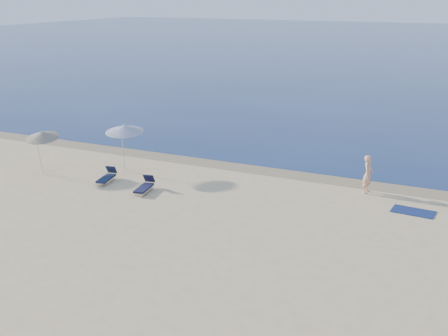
# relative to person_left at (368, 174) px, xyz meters

# --- Properties ---
(sea) EXTENTS (240.00, 160.00, 0.01)m
(sea) POSITION_rel_person_left_xyz_m (-2.66, 81.78, -0.90)
(sea) COLOR #0C1E4C
(sea) RESTS_ON ground
(wet_sand_strip) EXTENTS (240.00, 1.60, 0.00)m
(wet_sand_strip) POSITION_rel_person_left_xyz_m (-2.66, 1.18, -0.90)
(wet_sand_strip) COLOR #847254
(wet_sand_strip) RESTS_ON ground
(person_left) EXTENTS (0.48, 0.69, 1.81)m
(person_left) POSITION_rel_person_left_xyz_m (0.00, 0.00, 0.00)
(person_left) COLOR tan
(person_left) RESTS_ON ground
(beach_towel) EXTENTS (1.85, 1.13, 0.03)m
(beach_towel) POSITION_rel_person_left_xyz_m (2.31, -1.63, -0.89)
(beach_towel) COLOR #0E1C4A
(beach_towel) RESTS_ON ground
(umbrella_near) EXTENTS (2.54, 2.55, 2.61)m
(umbrella_near) POSITION_rel_person_left_xyz_m (-12.21, -1.90, 1.38)
(umbrella_near) COLOR silver
(umbrella_near) RESTS_ON ground
(umbrella_far) EXTENTS (2.09, 2.11, 2.36)m
(umbrella_far) POSITION_rel_person_left_xyz_m (-15.91, -3.93, 1.10)
(umbrella_far) COLOR silver
(umbrella_far) RESTS_ON ground
(lounger_left) EXTENTS (0.79, 1.59, 0.67)m
(lounger_left) POSITION_rel_person_left_xyz_m (-12.07, -3.82, -0.66)
(lounger_left) COLOR #161E3C
(lounger_left) RESTS_ON ground
(lounger_right) EXTENTS (0.77, 1.61, 0.68)m
(lounger_right) POSITION_rel_person_left_xyz_m (-9.59, -4.25, -0.66)
(lounger_right) COLOR #131535
(lounger_right) RESTS_ON ground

